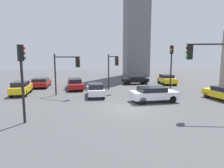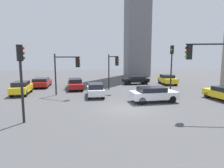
# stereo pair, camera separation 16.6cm
# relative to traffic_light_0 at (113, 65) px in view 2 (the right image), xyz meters

# --- Properties ---
(ground_plane) EXTENTS (106.78, 106.78, 0.00)m
(ground_plane) POSITION_rel_traffic_light_0_xyz_m (-0.06, -8.41, -3.20)
(ground_plane) COLOR #4C4C4F
(traffic_light_0) EXTENTS (0.90, 2.80, 4.54)m
(traffic_light_0) POSITION_rel_traffic_light_0_xyz_m (0.00, 0.00, 0.00)
(traffic_light_0) COLOR black
(traffic_light_0) RESTS_ON ground_plane
(traffic_light_1) EXTENTS (0.49, 0.43, 4.92)m
(traffic_light_1) POSITION_rel_traffic_light_0_xyz_m (-7.41, -10.63, 0.24)
(traffic_light_1) COLOR black
(traffic_light_1) RESTS_ON ground_plane
(traffic_light_2) EXTENTS (3.23, 0.92, 5.29)m
(traffic_light_2) POSITION_rel_traffic_light_0_xyz_m (5.11, -11.07, 0.56)
(traffic_light_2) COLOR black
(traffic_light_2) RESTS_ON ground_plane
(traffic_light_3) EXTENTS (0.48, 0.46, 5.56)m
(traffic_light_3) POSITION_rel_traffic_light_0_xyz_m (6.80, -1.64, 0.65)
(traffic_light_3) COLOR black
(traffic_light_3) RESTS_ON ground_plane
(traffic_light_4) EXTENTS (2.85, 1.96, 4.57)m
(traffic_light_4) POSITION_rel_traffic_light_0_xyz_m (-5.33, -2.37, -0.01)
(traffic_light_4) COLOR black
(traffic_light_4) RESTS_ON ground_plane
(car_0) EXTENTS (2.32, 4.38, 1.49)m
(car_0) POSITION_rel_traffic_light_0_xyz_m (9.44, 4.99, -2.41)
(car_0) COLOR yellow
(car_0) RESTS_ON ground_plane
(car_1) EXTENTS (1.70, 3.94, 1.43)m
(car_1) POSITION_rel_traffic_light_0_xyz_m (-2.36, -2.97, -2.46)
(car_1) COLOR silver
(car_1) RESTS_ON ground_plane
(car_2) EXTENTS (2.24, 4.79, 1.28)m
(car_2) POSITION_rel_traffic_light_0_xyz_m (-9.52, 4.89, -2.51)
(car_2) COLOR maroon
(car_2) RESTS_ON ground_plane
(car_3) EXTENTS (4.38, 2.19, 1.42)m
(car_3) POSITION_rel_traffic_light_0_xyz_m (2.85, -6.32, -2.43)
(car_3) COLOR silver
(car_3) RESTS_ON ground_plane
(car_4) EXTENTS (2.06, 4.23, 1.33)m
(car_4) POSITION_rel_traffic_light_0_xyz_m (9.86, -6.81, -2.49)
(car_4) COLOR yellow
(car_4) RESTS_ON ground_plane
(car_5) EXTENTS (1.90, 4.15, 1.50)m
(car_5) POSITION_rel_traffic_light_0_xyz_m (-10.54, -0.70, -2.40)
(car_5) COLOR yellow
(car_5) RESTS_ON ground_plane
(car_7) EXTENTS (4.15, 2.02, 1.27)m
(car_7) POSITION_rel_traffic_light_0_xyz_m (4.54, 5.70, -2.50)
(car_7) COLOR black
(car_7) RESTS_ON ground_plane
(car_8) EXTENTS (2.25, 4.58, 1.40)m
(car_8) POSITION_rel_traffic_light_0_xyz_m (-4.70, 2.11, -2.47)
(car_8) COLOR maroon
(car_8) RESTS_ON ground_plane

